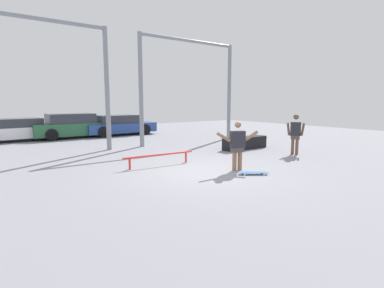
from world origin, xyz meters
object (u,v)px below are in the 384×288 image
(bystander, at_px, (295,132))
(grind_rail, at_px, (159,156))
(skateboarder, at_px, (238,144))
(skateboard, at_px, (253,172))
(parked_car_green, at_px, (73,126))
(grind_box, at_px, (245,143))
(parked_car_blue, at_px, (119,125))
(parked_car_white, at_px, (18,130))

(bystander, bearing_deg, grind_rail, 36.68)
(grind_rail, bearing_deg, skateboarder, -51.55)
(skateboard, relative_size, parked_car_green, 0.18)
(grind_box, height_order, parked_car_blue, parked_car_blue)
(grind_rail, relative_size, bystander, 1.57)
(skateboarder, height_order, parked_car_blue, skateboarder)
(skateboarder, relative_size, parked_car_green, 0.33)
(grind_box, bearing_deg, parked_car_green, 119.61)
(skateboarder, height_order, parked_car_green, skateboarder)
(skateboarder, xyz_separation_m, parked_car_white, (-4.47, 11.82, -0.22))
(skateboarder, bearing_deg, grind_rail, 144.93)
(grind_box, relative_size, bystander, 1.42)
(parked_car_white, height_order, bystander, bystander)
(parked_car_white, distance_m, parked_car_green, 2.77)
(grind_box, xyz_separation_m, parked_car_green, (-4.96, 8.72, 0.41))
(grind_rail, bearing_deg, parked_car_green, 90.88)
(skateboard, height_order, parked_car_green, parked_car_green)
(skateboard, relative_size, bystander, 0.51)
(parked_car_green, bearing_deg, skateboarder, -81.75)
(grind_rail, bearing_deg, parked_car_white, 106.42)
(parked_car_white, height_order, parked_car_blue, parked_car_blue)
(grind_rail, relative_size, parked_car_white, 0.53)
(bystander, bearing_deg, skateboarder, 60.15)
(skateboard, relative_size, parked_car_white, 0.17)
(skateboarder, distance_m, bystander, 3.87)
(skateboarder, bearing_deg, skateboard, -73.20)
(skateboarder, xyz_separation_m, grind_rail, (-1.56, 1.97, -0.50))
(parked_car_blue, bearing_deg, skateboarder, -94.74)
(skateboarder, height_order, parked_car_white, skateboarder)
(skateboarder, distance_m, skateboard, 0.99)
(parked_car_green, xyz_separation_m, parked_car_blue, (2.68, -0.17, -0.06))
(parked_car_white, bearing_deg, skateboard, -74.23)
(skateboard, distance_m, grind_box, 4.74)
(grind_box, bearing_deg, parked_car_blue, 104.91)
(grind_box, height_order, bystander, bystander)
(parked_car_blue, relative_size, bystander, 2.74)
(parked_car_green, distance_m, parked_car_blue, 2.69)
(grind_box, distance_m, grind_rail, 4.88)
(parked_car_white, relative_size, parked_car_blue, 1.08)
(skateboarder, xyz_separation_m, parked_car_blue, (0.97, 11.34, -0.20))
(parked_car_white, distance_m, bystander, 13.90)
(skateboarder, distance_m, parked_car_white, 12.64)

